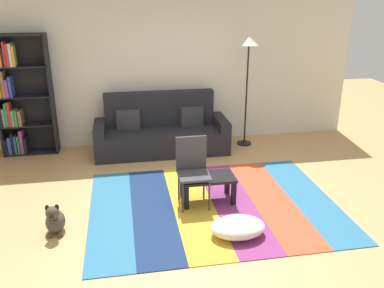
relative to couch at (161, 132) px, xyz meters
name	(u,v)px	position (x,y,z in m)	size (l,w,h in m)	color
ground_plane	(194,205)	(0.20, -2.02, -0.34)	(14.00, 14.00, 0.00)	tan
back_wall	(168,68)	(0.20, 0.53, 1.01)	(6.80, 0.10, 2.70)	silver
rug	(213,205)	(0.46, -2.07, -0.33)	(3.19, 2.42, 0.01)	teal
couch	(161,132)	(0.00, 0.00, 0.00)	(2.26, 0.80, 1.00)	black
bookshelf	(17,97)	(-2.34, 0.29, 0.66)	(0.90, 0.28, 2.01)	black
coffee_table	(208,181)	(0.40, -1.94, -0.04)	(0.70, 0.40, 0.36)	black
pouf	(238,227)	(0.58, -2.80, -0.22)	(0.63, 0.45, 0.20)	white
dog	(55,220)	(-1.49, -2.36, -0.18)	(0.22, 0.35, 0.40)	#473D33
standing_lamp	(248,56)	(1.52, 0.05, 1.26)	(0.32, 0.32, 1.92)	black
tv_remote	(201,174)	(0.32, -1.89, 0.04)	(0.04, 0.15, 0.02)	black
folding_chair	(192,166)	(0.20, -1.94, 0.20)	(0.40, 0.40, 0.90)	#38383D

